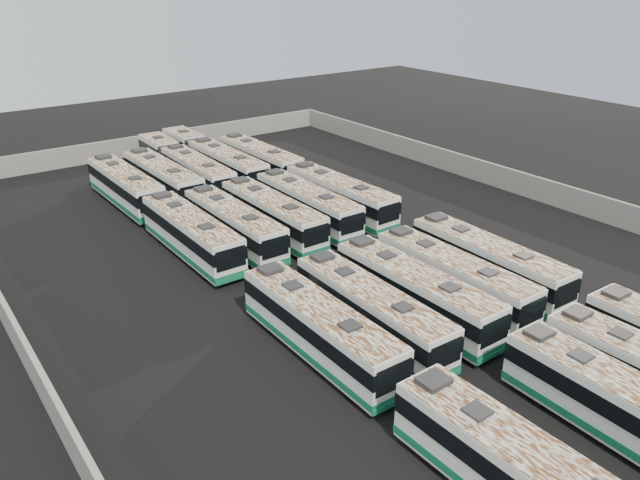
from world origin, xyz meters
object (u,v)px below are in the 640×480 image
at_px(bus_front_far_left, 528,479).
at_px(bus_midback_center, 272,215).
at_px(bus_midback_left, 234,225).
at_px(bus_back_center, 184,165).
at_px(bus_back_far_left, 125,187).
at_px(bus_back_left, 163,179).
at_px(bus_midfront_right, 453,278).
at_px(bus_back_right, 212,158).
at_px(bus_midfront_far_left, 320,328).
at_px(bus_midback_far_right, 340,196).
at_px(bus_back_far_right, 260,160).
at_px(bus_midback_far_left, 191,234).
at_px(bus_front_center, 626,410).
at_px(bus_midfront_left, 371,311).
at_px(bus_midfront_far_right, 488,262).
at_px(bus_midback_right, 307,205).
at_px(bus_midfront_center, 415,292).

height_order(bus_front_far_left, bus_midback_center, bus_front_far_left).
bearing_deg(bus_midback_left, bus_back_center, 77.94).
bearing_deg(bus_midback_center, bus_back_far_left, 117.42).
bearing_deg(bus_back_left, bus_front_far_left, -95.30).
xyz_separation_m(bus_midfront_right, bus_back_right, (-0.01, 33.21, 0.03)).
distance_m(bus_midfront_far_left, bus_midback_left, 16.29).
bearing_deg(bus_midback_far_right, bus_back_right, 100.51).
relative_size(bus_midback_far_right, bus_back_far_right, 1.01).
bearing_deg(bus_midfront_far_left, bus_midback_left, 78.24).
distance_m(bus_midback_far_left, bus_back_left, 13.75).
height_order(bus_midback_center, bus_back_right, bus_back_right).
bearing_deg(bus_midback_far_right, bus_back_far_right, 88.30).
height_order(bus_front_center, bus_back_right, bus_back_right).
height_order(bus_midfront_left, bus_back_far_right, bus_back_far_right).
bearing_deg(bus_midback_far_left, bus_back_center, 66.94).
height_order(bus_midback_far_right, bus_back_left, bus_back_left).
bearing_deg(bus_midfront_far_right, bus_midfront_right, -175.55).
relative_size(bus_midfront_left, bus_midback_center, 0.99).
height_order(bus_front_far_left, bus_back_right, bus_front_far_left).
height_order(bus_midback_far_left, bus_midback_center, bus_midback_far_left).
bearing_deg(bus_midback_left, bus_midback_far_left, 175.86).
distance_m(bus_front_center, bus_midback_right, 29.99).
bearing_deg(bus_midback_right, bus_back_right, 90.76).
bearing_deg(bus_back_left, bus_midback_right, -62.98).
bearing_deg(bus_midfront_center, bus_midback_center, 90.31).
distance_m(bus_midback_far_left, bus_back_far_right, 19.36).
height_order(bus_midfront_far_left, bus_midback_right, bus_midfront_far_left).
xyz_separation_m(bus_front_far_left, bus_midfront_right, (10.47, 13.49, -0.06)).
bearing_deg(bus_midback_far_left, bus_midback_center, -1.74).
distance_m(bus_midback_center, bus_back_right, 17.45).
height_order(bus_midfront_center, bus_midfront_right, bus_midfront_center).
relative_size(bus_midfront_far_right, bus_back_right, 0.65).
distance_m(bus_back_left, bus_back_center, 4.80).
relative_size(bus_midback_right, bus_back_left, 0.98).
xyz_separation_m(bus_midfront_left, bus_midfront_right, (6.91, 0.03, 0.01)).
relative_size(bus_midback_far_left, bus_back_far_left, 1.00).
xyz_separation_m(bus_midfront_far_right, bus_midback_center, (-7.07, 15.92, -0.01)).
bearing_deg(bus_midfront_left, bus_midfront_right, 1.70).
distance_m(bus_back_right, bus_back_far_right, 5.07).
relative_size(bus_front_far_left, bus_back_center, 0.67).
bearing_deg(bus_back_center, bus_midfront_right, -82.83).
bearing_deg(bus_midfront_center, bus_front_center, -90.11).
distance_m(bus_front_far_left, bus_midback_center, 30.42).
distance_m(bus_front_center, bus_midfront_far_left, 15.40).
height_order(bus_midfront_left, bus_midfront_far_right, bus_midfront_far_right).
relative_size(bus_midfront_center, bus_back_far_left, 0.99).
height_order(bus_midfront_far_left, bus_midfront_far_right, bus_midfront_far_left).
xyz_separation_m(bus_midback_left, bus_midback_far_right, (10.50, 0.20, 0.05)).
bearing_deg(bus_front_far_left, bus_midback_far_left, 89.35).
relative_size(bus_midfront_right, bus_back_right, 0.63).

